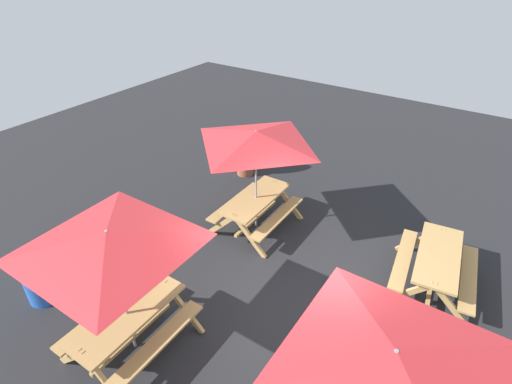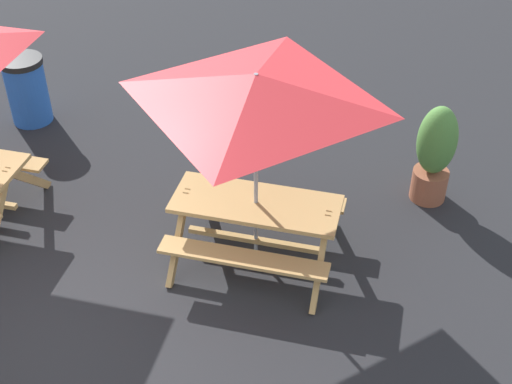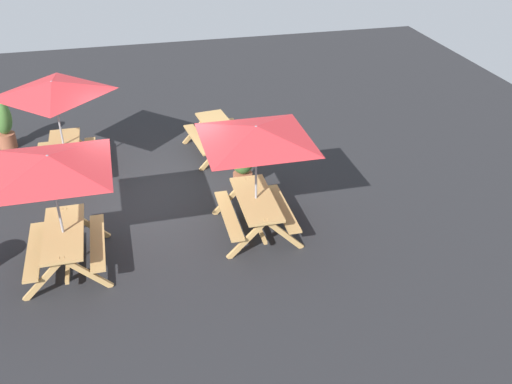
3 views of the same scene
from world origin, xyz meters
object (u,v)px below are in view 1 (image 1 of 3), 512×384
at_px(potted_plant_0, 245,152).
at_px(picnic_table_1, 111,250).
at_px(picnic_table_3, 437,263).
at_px(picnic_table_2, 390,372).
at_px(trash_bin_blue, 39,277).
at_px(potted_plant_1, 419,340).
at_px(picnic_table_0, 256,146).

bearing_deg(potted_plant_0, picnic_table_1, -162.42).
bearing_deg(picnic_table_3, potted_plant_0, 66.50).
xyz_separation_m(picnic_table_2, trash_bin_blue, (-0.51, 5.73, -1.49)).
bearing_deg(picnic_table_3, potted_plant_1, 178.00).
bearing_deg(potted_plant_1, picnic_table_3, 5.51).
bearing_deg(picnic_table_3, picnic_table_1, 130.70).
relative_size(picnic_table_1, potted_plant_0, 2.18).
height_order(picnic_table_2, potted_plant_0, picnic_table_2).
distance_m(picnic_table_2, potted_plant_1, 2.13).
bearing_deg(picnic_table_0, potted_plant_0, 40.46).
distance_m(picnic_table_2, trash_bin_blue, 5.94).
bearing_deg(potted_plant_1, potted_plant_0, 57.66).
xyz_separation_m(trash_bin_blue, potted_plant_0, (5.64, -0.38, 0.17)).
bearing_deg(picnic_table_1, potted_plant_1, -62.37).
bearing_deg(potted_plant_0, picnic_table_3, -106.00).
bearing_deg(picnic_table_0, picnic_table_2, -132.12).
bearing_deg(picnic_table_2, picnic_table_0, 48.43).
relative_size(trash_bin_blue, potted_plant_1, 0.77).
xyz_separation_m(picnic_table_0, picnic_table_2, (-3.34, -3.78, 0.00)).
height_order(picnic_table_1, potted_plant_0, picnic_table_1).
bearing_deg(picnic_table_2, potted_plant_1, -3.49).
distance_m(picnic_table_3, potted_plant_1, 1.95).
xyz_separation_m(potted_plant_0, potted_plant_1, (-3.45, -5.45, 0.03)).
xyz_separation_m(picnic_table_1, trash_bin_blue, (-0.18, 2.11, -1.49)).
xyz_separation_m(picnic_table_1, potted_plant_0, (5.46, 1.73, -1.32)).
distance_m(picnic_table_3, potted_plant_0, 5.47).
bearing_deg(potted_plant_1, picnic_table_2, 176.63).
relative_size(picnic_table_1, trash_bin_blue, 2.89).
relative_size(picnic_table_3, trash_bin_blue, 2.00).
height_order(potted_plant_0, potted_plant_1, potted_plant_0).
relative_size(picnic_table_0, potted_plant_0, 1.80).
height_order(picnic_table_0, picnic_table_1, same).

